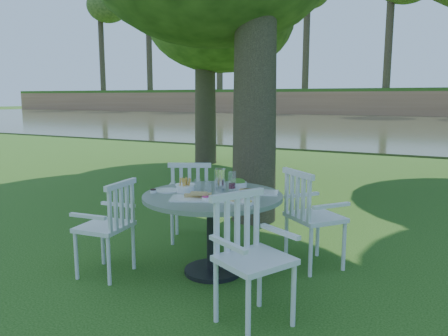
% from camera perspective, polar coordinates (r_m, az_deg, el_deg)
% --- Properties ---
extents(ground, '(140.00, 140.00, 0.00)m').
position_cam_1_polar(ground, '(5.31, -0.99, -9.40)').
color(ground, '#173E0D').
rests_on(ground, ground).
extents(table, '(1.33, 1.33, 0.78)m').
position_cam_1_polar(table, '(4.20, -1.48, -5.58)').
color(table, black).
rests_on(table, ground).
extents(chair_ne, '(0.68, 0.68, 0.99)m').
position_cam_1_polar(chair_ne, '(4.42, 10.80, -5.56)').
color(chair_ne, silver).
rests_on(chair_ne, ground).
extents(chair_nw, '(0.63, 0.62, 0.96)m').
position_cam_1_polar(chair_nw, '(5.10, -4.34, -3.60)').
color(chair_nw, silver).
rests_on(chair_nw, ground).
extents(chair_sw, '(0.48, 0.51, 0.92)m').
position_cam_1_polar(chair_sw, '(4.29, -14.38, -6.70)').
color(chair_sw, silver).
rests_on(chair_sw, ground).
extents(chair_se, '(0.64, 0.65, 0.98)m').
position_cam_1_polar(chair_se, '(3.35, 2.95, -10.30)').
color(chair_se, silver).
rests_on(chair_se, ground).
extents(tableware, '(1.16, 0.92, 0.22)m').
position_cam_1_polar(tableware, '(4.22, -1.03, -2.66)').
color(tableware, white).
rests_on(tableware, table).
extents(river, '(100.00, 28.00, 0.12)m').
position_cam_1_polar(river, '(27.60, 22.06, 5.05)').
color(river, '#353B23').
rests_on(river, ground).
extents(far_bank, '(100.00, 18.00, 15.20)m').
position_cam_1_polar(far_bank, '(45.95, 25.07, 15.35)').
color(far_bank, '#8F6142').
rests_on(far_bank, ground).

